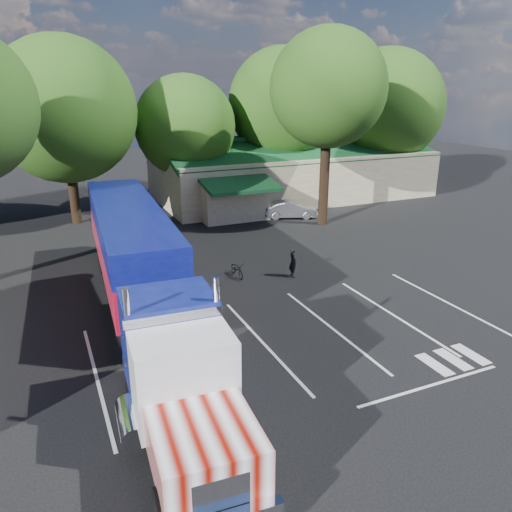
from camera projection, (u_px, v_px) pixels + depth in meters
name	position (u px, v px, depth m)	size (l,w,h in m)	color
ground	(213.00, 290.00, 25.04)	(120.00, 120.00, 0.00)	black
event_hall	(291.00, 172.00, 44.97)	(24.20, 14.12, 5.55)	beige
tree_row_c	(64.00, 110.00, 34.46)	(10.00, 10.00, 13.05)	black
tree_row_d	(185.00, 126.00, 39.52)	(8.00, 8.00, 10.60)	black
tree_row_e	(284.00, 104.00, 42.92)	(9.60, 9.60, 12.90)	black
tree_row_f	(387.00, 106.00, 45.83)	(10.40, 10.40, 13.00)	black
tree_near_right	(328.00, 89.00, 33.70)	(8.00, 8.00, 13.50)	black
semi_truck	(139.00, 264.00, 20.91)	(4.40, 22.43, 4.67)	black
woman	(293.00, 262.00, 26.51)	(0.59, 0.39, 1.62)	black
bicycle	(237.00, 269.00, 26.66)	(0.56, 1.59, 0.84)	black
silver_sedan	(291.00, 210.00, 38.16)	(1.39, 3.98, 1.31)	#ACAEB4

